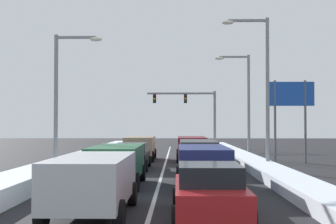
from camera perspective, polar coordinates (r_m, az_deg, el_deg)
name	(u,v)px	position (r m, az deg, el deg)	size (l,w,h in m)	color
ground_plane	(162,175)	(23.54, -0.77, -7.82)	(120.00, 120.00, 0.00)	black
lane_stripe_between_right_lane_and_center_lane	(164,167)	(27.98, -0.46, -6.81)	(0.14, 49.12, 0.01)	silver
snow_bank_right_shoulder	(252,162)	(28.31, 10.39, -6.20)	(1.55, 49.12, 0.53)	silver
snow_bank_left_shoulder	(77,161)	(28.59, -11.20, -6.00)	(1.91, 49.12, 0.67)	silver
sedan_red_right_lane_nearest	(209,191)	(12.63, 5.14, -9.81)	(2.00, 4.50, 1.51)	maroon
suv_navy_right_lane_second	(203,163)	(18.65, 4.37, -6.34)	(2.16, 4.90, 1.67)	navy
suv_charcoal_right_lane_third	(198,152)	(25.53, 3.73, -5.04)	(2.16, 4.90, 1.67)	#38383D
suv_maroon_right_lane_fourth	(192,146)	(32.44, 2.98, -4.29)	(2.16, 4.90, 1.67)	maroon
suv_silver_center_lane_nearest	(93,180)	(13.25, -9.30, -8.31)	(2.16, 4.90, 1.67)	#B7BABF
suv_green_center_lane_second	(117,162)	(19.38, -6.41, -6.15)	(2.16, 4.90, 1.67)	#1E5633
sedan_black_center_lane_third	(132,156)	(26.39, -4.51, -5.47)	(2.00, 4.50, 1.51)	black
suv_tan_center_lane_fourth	(140,146)	(33.04, -3.49, -4.24)	(2.16, 4.90, 1.67)	#937F60
traffic_light_gantry	(193,107)	(50.23, 3.18, 0.67)	(7.54, 0.47, 6.20)	slate
street_lamp_right_near	(261,79)	(26.16, 11.51, 4.00)	(2.66, 0.36, 8.55)	gray
street_lamp_right_mid	(244,96)	(34.97, 9.39, 1.98)	(2.66, 0.36, 7.81)	gray
street_lamp_left_mid	(63,88)	(26.02, -12.94, 2.88)	(2.66, 0.36, 7.55)	gray
roadside_sign_right	(290,103)	(31.47, 14.94, 1.14)	(3.20, 0.16, 5.50)	#59595B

